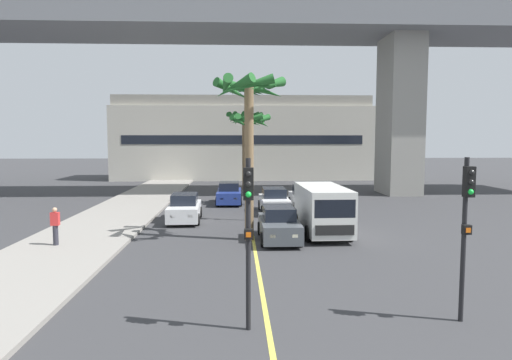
{
  "coord_description": "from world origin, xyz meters",
  "views": [
    {
      "loc": [
        -0.77,
        -3.62,
        4.63
      ],
      "look_at": [
        0.0,
        14.0,
        3.06
      ],
      "focal_mm": 31.72,
      "sensor_mm": 36.0,
      "label": 1
    }
  ],
  "objects": [
    {
      "name": "sidewalk_left",
      "position": [
        -8.0,
        16.0,
        0.07
      ],
      "size": [
        4.8,
        80.0,
        0.15
      ],
      "primitive_type": "cube",
      "color": "gray",
      "rests_on": "ground"
    },
    {
      "name": "lane_stripe_center",
      "position": [
        0.0,
        24.0,
        0.0
      ],
      "size": [
        0.14,
        56.0,
        0.01
      ],
      "primitive_type": "cube",
      "color": "#DBCC4C",
      "rests_on": "ground"
    },
    {
      "name": "bridge_overpass",
      "position": [
        1.33,
        34.63,
        13.83
      ],
      "size": [
        68.96,
        8.0,
        17.46
      ],
      "color": "slate",
      "rests_on": "ground"
    },
    {
      "name": "pier_building_backdrop",
      "position": [
        0.0,
        50.89,
        4.75
      ],
      "size": [
        29.86,
        8.04,
        9.62
      ],
      "color": "beige",
      "rests_on": "ground"
    },
    {
      "name": "car_queue_front",
      "position": [
        1.19,
        16.88,
        0.72
      ],
      "size": [
        1.85,
        4.11,
        1.56
      ],
      "color": "#4C5156",
      "rests_on": "ground"
    },
    {
      "name": "car_queue_second",
      "position": [
        -3.73,
        21.98,
        0.72
      ],
      "size": [
        1.93,
        4.15,
        1.56
      ],
      "color": "white",
      "rests_on": "ground"
    },
    {
      "name": "car_queue_third",
      "position": [
        -1.3,
        28.95,
        0.72
      ],
      "size": [
        1.86,
        4.11,
        1.56
      ],
      "color": "navy",
      "rests_on": "ground"
    },
    {
      "name": "car_queue_fourth",
      "position": [
        3.84,
        26.42,
        0.72
      ],
      "size": [
        1.9,
        4.14,
        1.56
      ],
      "color": "white",
      "rests_on": "ground"
    },
    {
      "name": "car_queue_fifth",
      "position": [
        1.63,
        24.89,
        0.72
      ],
      "size": [
        1.89,
        4.13,
        1.56
      ],
      "color": "white",
      "rests_on": "ground"
    },
    {
      "name": "delivery_van",
      "position": [
        3.43,
        18.05,
        1.29
      ],
      "size": [
        2.23,
        5.28,
        2.36
      ],
      "color": "silver",
      "rests_on": "ground"
    },
    {
      "name": "traffic_light_median_near",
      "position": [
        -0.49,
        6.99,
        2.71
      ],
      "size": [
        0.24,
        0.37,
        4.2
      ],
      "color": "black",
      "rests_on": "ground"
    },
    {
      "name": "traffic_light_right_far_corner",
      "position": [
        4.96,
        7.28,
        2.71
      ],
      "size": [
        0.24,
        0.37,
        4.2
      ],
      "color": "black",
      "rests_on": "ground"
    },
    {
      "name": "traffic_light_median_far",
      "position": [
        -0.09,
        22.02,
        2.71
      ],
      "size": [
        0.24,
        0.37,
        4.2
      ],
      "color": "black",
      "rests_on": "ground"
    },
    {
      "name": "palm_tree_near_median",
      "position": [
        -0.01,
        38.75,
        5.92
      ],
      "size": [
        3.51,
        3.53,
        7.3
      ],
      "color": "brown",
      "rests_on": "ground"
    },
    {
      "name": "palm_tree_mid_median",
      "position": [
        -0.17,
        16.99,
        6.12
      ],
      "size": [
        3.37,
        3.38,
        7.55
      ],
      "color": "brown",
      "rests_on": "ground"
    },
    {
      "name": "palm_tree_far_median",
      "position": [
        0.18,
        28.32,
        5.43
      ],
      "size": [
        3.0,
        2.99,
        6.54
      ],
      "color": "brown",
      "rests_on": "ground"
    },
    {
      "name": "palm_tree_farthest_median",
      "position": [
        0.05,
        33.4,
        7.61
      ],
      "size": [
        3.09,
        3.13,
        9.23
      ],
      "color": "brown",
      "rests_on": "ground"
    },
    {
      "name": "pedestrian_near_crosswalk",
      "position": [
        -8.48,
        15.7,
        1.0
      ],
      "size": [
        0.34,
        0.22,
        1.62
      ],
      "color": "#2D2D38",
      "rests_on": "sidewalk_left"
    }
  ]
}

